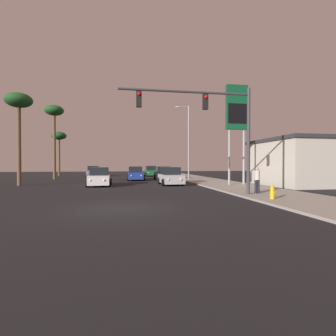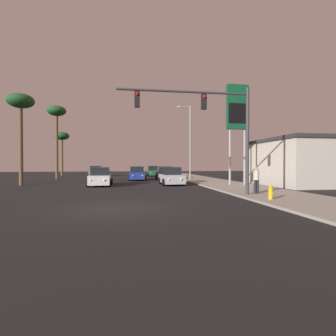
# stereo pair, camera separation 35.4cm
# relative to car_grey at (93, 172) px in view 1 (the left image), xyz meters

# --- Properties ---
(ground_plane) EXTENTS (120.00, 120.00, 0.00)m
(ground_plane) POSITION_rel_car_grey_xyz_m (4.72, -31.81, -0.76)
(ground_plane) COLOR black
(sidewalk_right) EXTENTS (5.00, 60.00, 0.12)m
(sidewalk_right) POSITION_rel_car_grey_xyz_m (14.22, -21.81, -0.70)
(sidewalk_right) COLOR #9E998E
(sidewalk_right) RESTS_ON ground
(building_gas_station) EXTENTS (10.30, 8.30, 4.30)m
(building_gas_station) POSITION_rel_car_grey_xyz_m (22.72, -21.84, 1.40)
(building_gas_station) COLOR beige
(building_gas_station) RESTS_ON ground
(car_grey) EXTENTS (2.04, 4.32, 1.68)m
(car_grey) POSITION_rel_car_grey_xyz_m (0.00, 0.00, 0.00)
(car_grey) COLOR slate
(car_grey) RESTS_ON ground
(car_silver) EXTENTS (2.04, 4.34, 1.68)m
(car_silver) POSITION_rel_car_grey_xyz_m (9.28, -19.15, 0.00)
(car_silver) COLOR #B7B7BC
(car_silver) RESTS_ON ground
(car_white) EXTENTS (2.04, 4.34, 1.68)m
(car_white) POSITION_rel_car_grey_xyz_m (2.70, -19.34, 0.00)
(car_white) COLOR silver
(car_white) RESTS_ON ground
(car_blue) EXTENTS (2.04, 4.34, 1.68)m
(car_blue) POSITION_rel_car_grey_xyz_m (6.30, -11.34, 0.00)
(car_blue) COLOR navy
(car_blue) RESTS_ON ground
(car_black) EXTENTS (2.04, 4.31, 1.68)m
(car_black) POSITION_rel_car_grey_xyz_m (9.72, -11.56, 0.00)
(car_black) COLOR black
(car_black) RESTS_ON ground
(car_green) EXTENTS (2.04, 4.33, 1.68)m
(car_green) POSITION_rel_car_grey_xyz_m (9.28, -0.74, 0.00)
(car_green) COLOR #195933
(car_green) RESTS_ON ground
(traffic_light_mast) EXTENTS (7.97, 0.36, 6.50)m
(traffic_light_mast) POSITION_rel_car_grey_xyz_m (10.12, -28.76, 4.00)
(traffic_light_mast) COLOR #38383D
(traffic_light_mast) RESTS_ON sidewalk_right
(street_lamp) EXTENTS (1.74, 0.24, 9.00)m
(street_lamp) POSITION_rel_car_grey_xyz_m (12.61, -12.51, 4.36)
(street_lamp) COLOR #99999E
(street_lamp) RESTS_ON sidewalk_right
(gas_station_sign) EXTENTS (2.00, 0.42, 9.00)m
(gas_station_sign) POSITION_rel_car_grey_xyz_m (14.99, -21.38, 5.86)
(gas_station_sign) COLOR #99999E
(gas_station_sign) RESTS_ON sidewalk_right
(fire_hydrant) EXTENTS (0.24, 0.34, 0.76)m
(fire_hydrant) POSITION_rel_car_grey_xyz_m (12.65, -31.04, -0.27)
(fire_hydrant) COLOR gold
(fire_hydrant) RESTS_ON sidewalk_right
(pedestrian_on_sidewalk) EXTENTS (0.34, 0.32, 1.67)m
(pedestrian_on_sidewalk) POSITION_rel_car_grey_xyz_m (13.20, -28.44, 0.27)
(pedestrian_on_sidewalk) COLOR #23232D
(pedestrian_on_sidewalk) RESTS_ON sidewalk_right
(palm_tree_near) EXTENTS (2.40, 2.40, 8.49)m
(palm_tree_near) POSITION_rel_car_grey_xyz_m (-4.61, -17.81, 6.60)
(palm_tree_near) COLOR brown
(palm_tree_near) RESTS_ON ground
(palm_tree_far) EXTENTS (2.40, 2.40, 7.36)m
(palm_tree_far) POSITION_rel_car_grey_xyz_m (-5.76, 2.19, 5.59)
(palm_tree_far) COLOR brown
(palm_tree_far) RESTS_ON ground
(palm_tree_mid) EXTENTS (2.40, 2.40, 9.60)m
(palm_tree_mid) POSITION_rel_car_grey_xyz_m (-4.01, -7.81, 7.58)
(palm_tree_mid) COLOR brown
(palm_tree_mid) RESTS_ON ground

